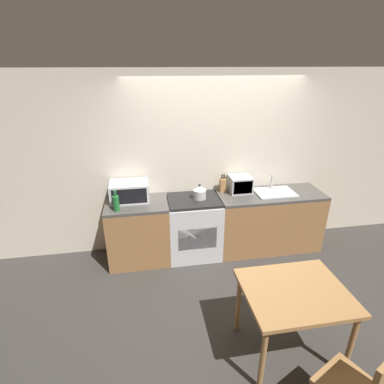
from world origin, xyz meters
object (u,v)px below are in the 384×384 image
at_px(stove_range, 194,227).
at_px(toaster_oven, 240,184).
at_px(microwave, 130,191).
at_px(bottle, 116,203).
at_px(kettle, 199,192).
at_px(dining_table, 294,298).

distance_m(stove_range, toaster_oven, 0.93).
height_order(stove_range, toaster_oven, toaster_oven).
bearing_deg(microwave, stove_range, -7.01).
distance_m(bottle, toaster_oven, 1.79).
xyz_separation_m(microwave, toaster_oven, (1.59, 0.03, -0.01)).
relative_size(kettle, microwave, 0.41).
bearing_deg(bottle, microwave, 61.14).
distance_m(kettle, bottle, 1.14).
distance_m(kettle, microwave, 0.96).
xyz_separation_m(stove_range, kettle, (0.08, 0.00, 0.55)).
relative_size(stove_range, dining_table, 0.96).
bearing_deg(stove_range, dining_table, -70.70).
relative_size(toaster_oven, dining_table, 0.33).
height_order(toaster_oven, dining_table, toaster_oven).
bearing_deg(toaster_oven, bottle, -169.25).
relative_size(stove_range, microwave, 1.72).
height_order(bottle, toaster_oven, bottle).
bearing_deg(stove_range, bottle, -169.60).
xyz_separation_m(kettle, dining_table, (0.55, -1.80, -0.34)).
xyz_separation_m(stove_range, dining_table, (0.63, -1.79, 0.21)).
bearing_deg(kettle, dining_table, -73.08).
bearing_deg(microwave, toaster_oven, 1.25).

